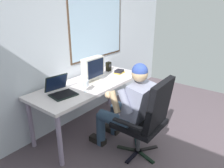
# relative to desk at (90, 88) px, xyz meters

# --- Properties ---
(wall_rear) EXTENTS (5.02, 0.08, 2.57)m
(wall_rear) POSITION_rel_desk_xyz_m (0.22, 0.42, 0.64)
(wall_rear) COLOR silver
(wall_rear) RESTS_ON ground
(desk) EXTENTS (1.78, 0.72, 0.74)m
(desk) POSITION_rel_desk_xyz_m (0.00, 0.00, 0.00)
(desk) COLOR gray
(desk) RESTS_ON ground
(office_chair) EXTENTS (0.64, 0.59, 1.04)m
(office_chair) POSITION_rel_desk_xyz_m (-0.05, -1.00, -0.09)
(office_chair) COLOR black
(office_chair) RESTS_ON ground
(person_seated) EXTENTS (0.54, 0.81, 1.19)m
(person_seated) POSITION_rel_desk_xyz_m (-0.06, -0.72, -0.04)
(person_seated) COLOR #2B3F55
(person_seated) RESTS_ON ground
(crt_monitor) EXTENTS (0.36, 0.22, 0.36)m
(crt_monitor) POSITION_rel_desk_xyz_m (0.08, -0.00, 0.28)
(crt_monitor) COLOR beige
(crt_monitor) RESTS_ON desk
(laptop) EXTENTS (0.35, 0.38, 0.24)m
(laptop) POSITION_rel_desk_xyz_m (-0.50, 0.03, 0.14)
(laptop) COLOR black
(laptop) RESTS_ON desk
(wine_glass) EXTENTS (0.08, 0.08, 0.16)m
(wine_glass) POSITION_rel_desk_xyz_m (-0.25, -0.18, 0.19)
(wine_glass) COLOR silver
(wine_glass) RESTS_ON desk
(desk_speaker) EXTENTS (0.08, 0.07, 0.15)m
(desk_speaker) POSITION_rel_desk_xyz_m (0.63, 0.15, 0.15)
(desk_speaker) COLOR black
(desk_speaker) RESTS_ON desk
(book_stack) EXTENTS (0.17, 0.14, 0.05)m
(book_stack) POSITION_rel_desk_xyz_m (0.64, -0.07, 0.10)
(book_stack) COLOR #B18F2D
(book_stack) RESTS_ON desk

